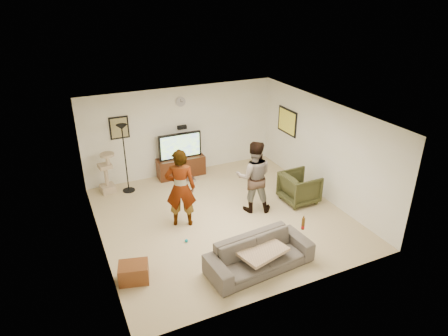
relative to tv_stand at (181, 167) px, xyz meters
name	(u,v)px	position (x,y,z in m)	size (l,w,h in m)	color
floor	(223,217)	(0.15, -2.50, -0.29)	(5.50, 5.50, 0.02)	tan
ceiling	(222,114)	(0.15, -2.50, 2.23)	(5.50, 5.50, 0.02)	silver
wall_back	(182,131)	(0.15, 0.25, 0.97)	(5.50, 0.04, 2.50)	#E8E7C8
wall_front	(292,232)	(0.15, -5.25, 0.97)	(5.50, 0.04, 2.50)	#E8E7C8
wall_left	(95,193)	(-2.60, -2.50, 0.97)	(0.04, 5.50, 2.50)	#E8E7C8
wall_right	(323,149)	(2.90, -2.50, 0.97)	(0.04, 5.50, 2.50)	#E8E7C8
wall_clock	(181,102)	(0.15, 0.22, 1.82)	(0.26, 0.26, 0.04)	silver
wall_speaker	(182,127)	(0.15, 0.19, 1.10)	(0.25, 0.10, 0.10)	black
picture_back	(119,128)	(-1.55, 0.23, 1.32)	(0.42, 0.03, 0.52)	#877E54
picture_right	(287,121)	(2.88, -0.90, 1.22)	(0.03, 0.78, 0.62)	#FFE946
tv_stand	(181,167)	(0.00, 0.00, 0.00)	(1.34, 0.45, 0.56)	#35190C
console_box	(187,180)	(0.03, -0.40, -0.24)	(0.40, 0.30, 0.07)	#B5B4C1
tv	(180,146)	(0.00, 0.00, 0.64)	(1.22, 0.08, 0.72)	black
tv_screen	(181,146)	(0.00, -0.04, 0.64)	(1.12, 0.01, 0.63)	#AEF646
floor_lamp	(125,159)	(-1.57, -0.28, 0.64)	(0.32, 0.32, 1.84)	black
cat_tree	(106,173)	(-2.08, -0.12, 0.27)	(0.35, 0.35, 1.10)	tan
person_left	(181,188)	(-0.81, -2.39, 0.64)	(0.67, 0.44, 1.83)	gray
person_right	(254,177)	(0.96, -2.51, 0.60)	(0.86, 0.67, 1.76)	navy
sofa	(260,254)	(0.02, -4.48, 0.02)	(2.08, 0.81, 0.61)	#524B45
throw_blanket	(260,250)	(0.04, -4.48, 0.13)	(0.90, 0.70, 0.06)	tan
beer_bottle	(303,224)	(0.98, -4.48, 0.45)	(0.06, 0.06, 0.25)	#5B3910
armchair	(299,188)	(2.20, -2.64, 0.10)	(0.82, 0.84, 0.76)	#31331A
side_table	(134,272)	(-2.25, -3.83, -0.10)	(0.53, 0.40, 0.36)	#5E3116
toy_ball	(186,241)	(-0.97, -3.11, -0.24)	(0.07, 0.07, 0.07)	#06849C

